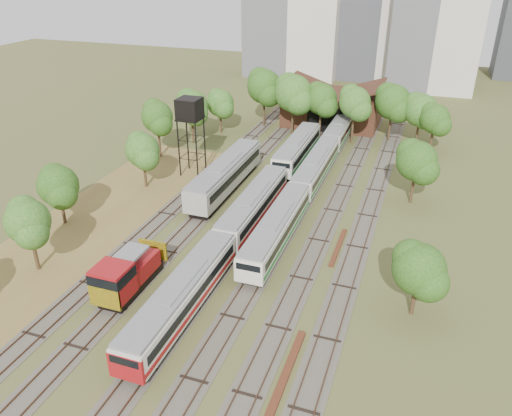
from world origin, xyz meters
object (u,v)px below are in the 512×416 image
at_px(shunter_locomotive, 125,276).
at_px(water_tower, 190,111).
at_px(railcar_green_set, 316,167).
at_px(railcar_red_set, 223,244).

xyz_separation_m(shunter_locomotive, water_tower, (-6.27, 26.49, 6.91)).
bearing_deg(railcar_green_set, shunter_locomotive, -108.44).
height_order(railcar_red_set, shunter_locomotive, shunter_locomotive).
distance_m(shunter_locomotive, water_tower, 28.08).
height_order(railcar_red_set, water_tower, water_tower).
height_order(railcar_green_set, shunter_locomotive, shunter_locomotive).
height_order(shunter_locomotive, water_tower, water_tower).
xyz_separation_m(railcar_green_set, shunter_locomotive, (-10.00, -29.99, 0.09)).
xyz_separation_m(railcar_red_set, water_tower, (-12.27, 18.59, 7.00)).
distance_m(railcar_green_set, water_tower, 18.05).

